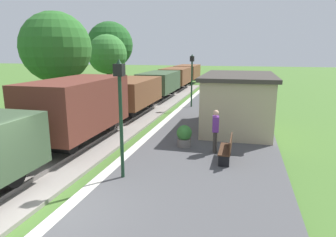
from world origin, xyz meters
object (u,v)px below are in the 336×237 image
at_px(potted_planter, 184,136).
at_px(lamp_post_near, 120,98).
at_px(bench_near_hut, 227,149).
at_px(bench_down_platform, 236,104).
at_px(freight_train, 146,88).
at_px(lamp_post_far, 192,71).
at_px(tree_trackside_far, 56,48).
at_px(tree_field_distant, 110,45).
at_px(station_hut, 238,101).
at_px(person_waiting, 215,130).
at_px(tree_field_left, 107,54).

distance_m(potted_planter, lamp_post_near, 4.30).
relative_size(bench_near_hut, bench_down_platform, 1.00).
bearing_deg(freight_train, lamp_post_far, -1.37).
height_order(freight_train, lamp_post_near, lamp_post_near).
bearing_deg(tree_trackside_far, potted_planter, -26.19).
xyz_separation_m(potted_planter, tree_trackside_far, (-8.66, 4.26, 3.64)).
xyz_separation_m(lamp_post_far, tree_field_distant, (-9.34, 6.87, 1.92)).
distance_m(freight_train, station_hut, 8.72).
height_order(station_hut, person_waiting, station_hut).
bearing_deg(tree_field_left, bench_near_hut, -49.70).
distance_m(freight_train, person_waiting, 11.45).
bearing_deg(potted_planter, person_waiting, -18.55).
bearing_deg(tree_trackside_far, freight_train, 51.99).
distance_m(lamp_post_near, lamp_post_far, 12.71).
bearing_deg(tree_field_distant, tree_trackside_far, -80.54).
bearing_deg(station_hut, lamp_post_near, -114.40).
relative_size(bench_down_platform, tree_trackside_far, 0.23).
xyz_separation_m(tree_field_left, tree_field_distant, (-2.11, 5.11, 0.84)).
relative_size(station_hut, tree_field_distant, 0.83).
distance_m(station_hut, potted_planter, 4.41).
relative_size(potted_planter, lamp_post_near, 0.25).
bearing_deg(lamp_post_near, tree_trackside_far, 133.38).
distance_m(station_hut, person_waiting, 4.33).
xyz_separation_m(bench_near_hut, lamp_post_near, (-3.13, -2.26, 2.08)).
bearing_deg(freight_train, tree_trackside_far, -128.01).
distance_m(tree_field_left, tree_field_distant, 5.59).
bearing_deg(station_hut, freight_train, 141.26).
height_order(bench_down_platform, tree_trackside_far, tree_trackside_far).
xyz_separation_m(bench_near_hut, lamp_post_far, (-3.13, 10.45, 2.08)).
distance_m(bench_near_hut, tree_field_distant, 21.71).
distance_m(potted_planter, tree_field_distant, 19.65).
relative_size(bench_near_hut, tree_field_distant, 0.22).
relative_size(bench_near_hut, lamp_post_near, 0.41).
bearing_deg(tree_field_distant, station_hut, -44.02).
bearing_deg(freight_train, potted_planter, -62.80).
height_order(station_hut, lamp_post_far, lamp_post_far).
relative_size(freight_train, potted_planter, 42.79).
bearing_deg(bench_down_platform, tree_field_left, 166.49).
height_order(bench_down_platform, person_waiting, person_waiting).
bearing_deg(station_hut, tree_field_distant, 135.98).
xyz_separation_m(lamp_post_near, tree_trackside_far, (-7.37, 7.80, 1.56)).
height_order(lamp_post_near, tree_field_distant, tree_field_distant).
relative_size(freight_train, lamp_post_near, 10.59).
distance_m(potted_planter, tree_trackside_far, 10.31).
xyz_separation_m(station_hut, lamp_post_far, (-3.33, 5.37, 1.15)).
relative_size(person_waiting, tree_trackside_far, 0.26).
height_order(freight_train, person_waiting, freight_train).
bearing_deg(lamp_post_near, tree_field_left, 116.53).
xyz_separation_m(station_hut, person_waiting, (-0.72, -4.24, -0.47)).
bearing_deg(potted_planter, station_hut, 61.73).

